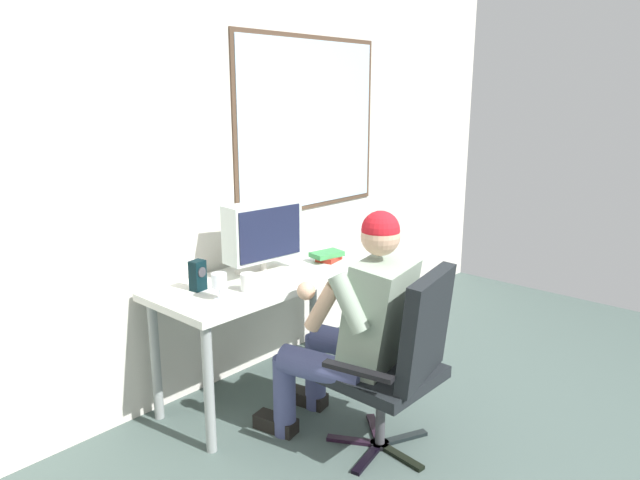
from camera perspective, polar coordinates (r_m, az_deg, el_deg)
The scene contains 9 objects.
wall_rear at distance 3.61m, azimuth -8.86°, elevation 6.96°, with size 5.94×0.08×2.66m.
desk at distance 3.48m, azimuth -5.00°, elevation -4.81°, with size 1.42×0.61×0.74m.
office_chair at distance 2.94m, azimuth 8.05°, elevation -11.05°, with size 0.65×0.57×0.97m.
person_seated at distance 3.00m, azimuth 3.41°, elevation -8.25°, with size 0.60×0.85×1.24m.
crt_monitor at distance 3.43m, azimuth -5.59°, elevation 0.71°, with size 0.48×0.24×0.42m.
wine_glass at distance 3.06m, azimuth -9.79°, elevation -4.04°, with size 0.08×0.08×0.14m.
desk_speaker at distance 3.22m, azimuth -11.82°, elevation -3.40°, with size 0.09×0.08×0.17m.
book_stack at distance 3.72m, azimuth 0.75°, elevation -1.55°, with size 0.22×0.16×0.06m.
coffee_mug at distance 3.18m, azimuth -7.02°, elevation -4.10°, with size 0.08×0.08×0.10m.
Camera 1 is at (-2.23, -0.48, 1.78)m, focal length 32.84 mm.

